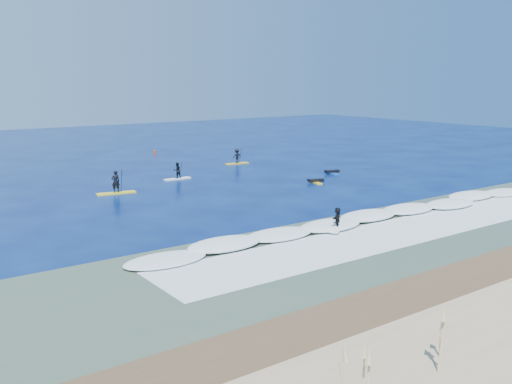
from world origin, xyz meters
TOP-DOWN VIEW (x-y plane):
  - ground at (0.00, 0.00)m, footprint 160.00×160.00m
  - shallow_water at (0.00, -14.00)m, footprint 90.00×13.00m
  - breaking_wave at (0.00, -10.00)m, footprint 40.00×6.00m
  - whitewater at (0.00, -13.00)m, footprint 34.00×5.00m
  - sup_paddler_left at (-9.88, 9.46)m, footprint 3.39×1.38m
  - sup_paddler_center at (-2.26, 12.68)m, footprint 2.71×0.68m
  - sup_paddler_right at (8.21, 17.77)m, footprint 2.88×0.90m
  - prone_paddler_near at (7.40, 3.33)m, footprint 1.71×2.25m
  - prone_paddler_far at (12.31, 6.32)m, footprint 1.78×2.31m
  - wave_surfer at (-3.20, -10.65)m, footprint 1.99×1.56m
  - marker_buoy at (4.21, 30.93)m, footprint 0.30×0.30m

SIDE VIEW (x-z plane):
  - ground at x=0.00m, z-range 0.00..0.00m
  - breaking_wave at x=0.00m, z-range -0.15..0.15m
  - whitewater at x=0.00m, z-range -0.01..0.01m
  - shallow_water at x=0.00m, z-range 0.00..0.01m
  - prone_paddler_near at x=7.40m, z-range -0.07..0.38m
  - prone_paddler_far at x=12.31m, z-range -0.08..0.39m
  - marker_buoy at x=4.21m, z-range -0.05..0.66m
  - sup_paddler_center at x=-2.26m, z-range -0.24..1.66m
  - sup_paddler_left at x=-9.88m, z-range -0.43..1.88m
  - sup_paddler_right at x=8.21m, z-range -0.22..1.77m
  - wave_surfer at x=-3.20m, z-range 0.10..1.55m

